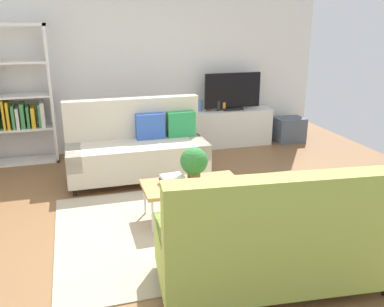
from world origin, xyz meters
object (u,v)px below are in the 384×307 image
vase_1 (209,106)px  bottle_1 (224,106)px  table_book_0 (172,182)px  tv (233,92)px  coffee_table (192,186)px  couch_beige (137,147)px  vase_0 (199,106)px  storage_trunk (289,130)px  couch_green (274,241)px  bookshelf (13,102)px  bottle_0 (219,106)px  tv_console (231,127)px  potted_plant (194,162)px

vase_1 → bottle_1: 0.27m
table_book_0 → bottle_1: bearing=58.1°
tv → coffee_table: bearing=-120.1°
couch_beige → vase_0: couch_beige is taller
tv → storage_trunk: bearing=-4.2°
couch_green → bookshelf: size_ratio=0.94×
vase_0 → bottle_1: vase_0 is taller
bookshelf → bottle_1: bearing=-1.0°
bottle_0 → bottle_1: bottle_0 is taller
bottle_0 → bottle_1: size_ratio=1.26×
bottle_0 → tv: bearing=4.4°
table_book_0 → vase_1: 2.86m
storage_trunk → bottle_1: size_ratio=3.59×
tv_console → vase_0: bearing=175.1°
coffee_table → vase_1: 2.83m
bottle_1 → vase_0: bearing=168.0°
vase_1 → bottle_1: size_ratio=1.15×
tv → bottle_1: (-0.16, -0.02, -0.24)m
bookshelf → potted_plant: size_ratio=5.12×
couch_beige → potted_plant: size_ratio=4.64×
coffee_table → potted_plant: size_ratio=2.68×
storage_trunk → table_book_0: (-2.78, -2.40, 0.21)m
bookshelf → potted_plant: 3.31m
vase_0 → tv_console: bearing=-4.9°
couch_beige → couch_green: bearing=103.2°
coffee_table → potted_plant: 0.27m
coffee_table → bottle_1: bearing=62.4°
couch_green → tv: size_ratio=1.98×
bookshelf → bottle_0: bookshelf is taller
couch_beige → coffee_table: bearing=105.2°
couch_beige → tv_console: size_ratio=1.36×
tv → bottle_0: (-0.26, -0.02, -0.22)m
couch_green → tv: (1.19, 3.95, 0.51)m
potted_plant → couch_beige: bearing=106.2°
tv_console → table_book_0: size_ratio=5.83×
potted_plant → vase_0: potted_plant is taller
couch_beige → potted_plant: bearing=106.3°
coffee_table → storage_trunk: 3.56m
storage_trunk → couch_beige: bearing=-160.7°
couch_green → bottle_0: (0.93, 3.93, 0.29)m
couch_beige → table_book_0: size_ratio=7.92×
coffee_table → potted_plant: potted_plant is taller
tv → potted_plant: bearing=-119.8°
storage_trunk → table_book_0: size_ratio=2.17×
tv → vase_1: 0.47m
table_book_0 → potted_plant: bearing=-9.8°
table_book_0 → vase_0: bearing=66.6°
table_book_0 → couch_beige: bearing=97.0°
table_book_0 → vase_1: size_ratio=1.44×
couch_beige → vase_1: couch_beige is taller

